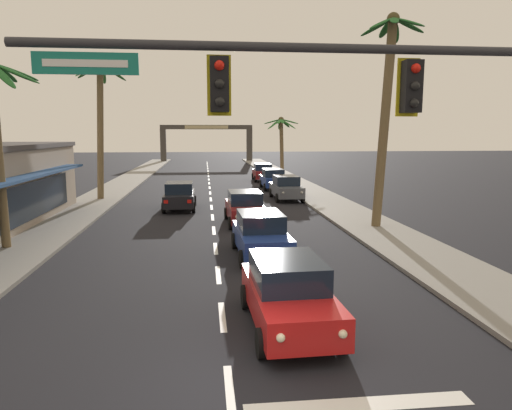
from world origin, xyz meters
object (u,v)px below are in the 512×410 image
(sedan_third_in_queue, at_px, (261,234))
(palm_left_third, at_px, (100,106))
(sedan_parked_nearest_kerb, at_px, (286,188))
(sedan_parked_far_kerb, at_px, (263,172))
(town_gateway_arch, at_px, (207,137))
(traffic_signal_mast, at_px, (420,120))
(sedan_fifth_in_queue, at_px, (245,207))
(palm_right_second, at_px, (387,96))
(sedan_lead_at_stop_bar, at_px, (288,293))
(sedan_oncoming_far, at_px, (180,196))
(palm_right_farthest, at_px, (281,134))
(sedan_parked_mid_kerb, at_px, (273,179))

(sedan_third_in_queue, relative_size, palm_left_third, 0.47)
(sedan_parked_nearest_kerb, height_order, sedan_parked_far_kerb, same)
(sedan_third_in_queue, distance_m, town_gateway_arch, 60.98)
(traffic_signal_mast, bearing_deg, sedan_fifth_in_queue, 96.86)
(traffic_signal_mast, bearing_deg, palm_left_third, 113.48)
(sedan_third_in_queue, height_order, palm_right_second, palm_right_second)
(traffic_signal_mast, relative_size, sedan_lead_at_stop_bar, 2.32)
(sedan_fifth_in_queue, distance_m, town_gateway_arch, 54.37)
(sedan_parked_far_kerb, xyz_separation_m, palm_right_second, (2.95, -23.82, 5.54))
(sedan_lead_at_stop_bar, relative_size, town_gateway_arch, 0.30)
(sedan_third_in_queue, height_order, sedan_parked_nearest_kerb, same)
(sedan_oncoming_far, xyz_separation_m, palm_right_farthest, (9.84, 21.76, 3.72))
(sedan_fifth_in_queue, bearing_deg, traffic_signal_mast, -83.14)
(traffic_signal_mast, distance_m, palm_right_second, 14.47)
(palm_left_third, distance_m, palm_right_second, 19.33)
(palm_right_farthest, bearing_deg, traffic_signal_mast, -95.89)
(sedan_lead_at_stop_bar, distance_m, sedan_parked_mid_kerb, 28.38)
(sedan_fifth_in_queue, relative_size, palm_right_second, 0.44)
(sedan_third_in_queue, height_order, sedan_oncoming_far, same)
(sedan_parked_far_kerb, bearing_deg, palm_left_third, -135.59)
(traffic_signal_mast, height_order, palm_left_third, palm_left_third)
(sedan_lead_at_stop_bar, xyz_separation_m, palm_right_farthest, (6.34, 40.04, 3.72))
(sedan_lead_at_stop_bar, relative_size, palm_left_third, 0.47)
(sedan_parked_mid_kerb, relative_size, palm_right_second, 0.44)
(sedan_lead_at_stop_bar, bearing_deg, sedan_parked_far_kerb, 83.94)
(sedan_parked_far_kerb, bearing_deg, sedan_oncoming_far, -113.26)
(sedan_parked_nearest_kerb, distance_m, sedan_parked_mid_kerb, 6.36)
(sedan_oncoming_far, height_order, town_gateway_arch, town_gateway_arch)
(sedan_third_in_queue, distance_m, palm_left_third, 19.28)
(sedan_lead_at_stop_bar, bearing_deg, sedan_oncoming_far, 100.85)
(sedan_parked_nearest_kerb, relative_size, palm_left_third, 0.47)
(sedan_third_in_queue, xyz_separation_m, sedan_parked_mid_kerb, (3.61, 21.51, 0.00))
(sedan_fifth_in_queue, xyz_separation_m, sedan_oncoming_far, (-3.59, 5.04, 0.00))
(sedan_parked_mid_kerb, xyz_separation_m, sedan_parked_far_kerb, (-0.01, 6.96, 0.00))
(sedan_lead_at_stop_bar, bearing_deg, traffic_signal_mast, -49.97)
(sedan_third_in_queue, bearing_deg, palm_left_third, 119.34)
(sedan_fifth_in_queue, xyz_separation_m, palm_right_farthest, (6.24, 26.81, 3.72))
(sedan_oncoming_far, bearing_deg, palm_right_second, -34.59)
(palm_right_farthest, height_order, town_gateway_arch, palm_right_farthest)
(palm_left_third, height_order, town_gateway_arch, palm_left_third)
(traffic_signal_mast, bearing_deg, sedan_third_in_queue, 101.59)
(sedan_parked_mid_kerb, relative_size, town_gateway_arch, 0.30)
(sedan_lead_at_stop_bar, bearing_deg, sedan_fifth_in_queue, 89.60)
(sedan_parked_far_kerb, distance_m, palm_right_farthest, 6.72)
(town_gateway_arch, bearing_deg, palm_right_farthest, -73.96)
(sedan_fifth_in_queue, bearing_deg, sedan_third_in_queue, -89.69)
(sedan_lead_at_stop_bar, xyz_separation_m, sedan_oncoming_far, (-3.50, 18.28, 0.00))
(sedan_third_in_queue, height_order, palm_left_third, palm_left_third)
(sedan_lead_at_stop_bar, bearing_deg, palm_left_third, 111.43)
(palm_left_third, relative_size, town_gateway_arch, 0.64)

